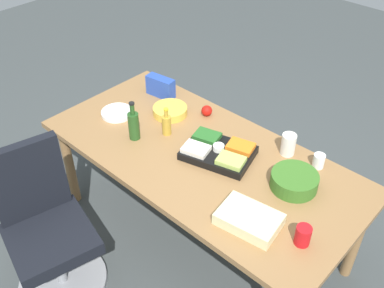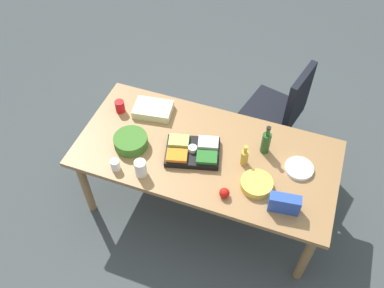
# 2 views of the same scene
# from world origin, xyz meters

# --- Properties ---
(ground_plane) EXTENTS (10.00, 10.00, 0.00)m
(ground_plane) POSITION_xyz_m (0.00, 0.00, 0.00)
(ground_plane) COLOR #3E4444
(conference_table) EXTENTS (2.07, 0.99, 0.75)m
(conference_table) POSITION_xyz_m (0.00, 0.00, 0.67)
(conference_table) COLOR olive
(conference_table) RESTS_ON ground
(office_chair) EXTENTS (0.58, 0.58, 1.01)m
(office_chair) POSITION_xyz_m (0.42, 0.91, 0.39)
(office_chair) COLOR gray
(office_chair) RESTS_ON ground
(paper_plate_stack) EXTENTS (0.26, 0.26, 0.03)m
(paper_plate_stack) POSITION_xyz_m (0.72, 0.08, 0.76)
(paper_plate_stack) COLOR white
(paper_plate_stack) RESTS_ON conference_table
(paper_cup) EXTENTS (0.07, 0.07, 0.09)m
(paper_cup) POSITION_xyz_m (-0.60, -0.39, 0.79)
(paper_cup) COLOR white
(paper_cup) RESTS_ON conference_table
(veggie_tray) EXTENTS (0.48, 0.40, 0.09)m
(veggie_tray) POSITION_xyz_m (-0.09, -0.06, 0.78)
(veggie_tray) COLOR black
(veggie_tray) RESTS_ON conference_table
(salad_bowl) EXTENTS (0.33, 0.33, 0.09)m
(salad_bowl) POSITION_xyz_m (-0.59, -0.14, 0.79)
(salad_bowl) COLOR #386C23
(salad_bowl) RESTS_ON conference_table
(apple_red) EXTENTS (0.09, 0.09, 0.08)m
(apple_red) POSITION_xyz_m (0.25, -0.35, 0.79)
(apple_red) COLOR red
(apple_red) RESTS_ON conference_table
(dressing_bottle) EXTENTS (0.07, 0.07, 0.20)m
(dressing_bottle) POSITION_xyz_m (0.31, -0.01, 0.82)
(dressing_bottle) COLOR gold
(dressing_bottle) RESTS_ON conference_table
(sheet_cake) EXTENTS (0.35, 0.26, 0.07)m
(sheet_cake) POSITION_xyz_m (-0.57, 0.26, 0.78)
(sheet_cake) COLOR beige
(sheet_cake) RESTS_ON conference_table
(chip_bag_blue) EXTENTS (0.23, 0.11, 0.15)m
(chip_bag_blue) POSITION_xyz_m (0.68, -0.31, 0.82)
(chip_bag_blue) COLOR #2749AC
(chip_bag_blue) RESTS_ON conference_table
(wine_bottle) EXTENTS (0.08, 0.08, 0.27)m
(wine_bottle) POSITION_xyz_m (0.43, 0.17, 0.85)
(wine_bottle) COLOR #234D1E
(wine_bottle) RESTS_ON conference_table
(mayo_jar) EXTENTS (0.10, 0.10, 0.14)m
(mayo_jar) POSITION_xyz_m (-0.39, -0.37, 0.82)
(mayo_jar) COLOR white
(mayo_jar) RESTS_ON conference_table
(chip_bowl) EXTENTS (0.27, 0.27, 0.06)m
(chip_bowl) POSITION_xyz_m (0.45, -0.18, 0.78)
(chip_bowl) COLOR gold
(chip_bowl) RESTS_ON conference_table
(red_solo_cup) EXTENTS (0.10, 0.10, 0.11)m
(red_solo_cup) POSITION_xyz_m (-0.84, 0.18, 0.80)
(red_solo_cup) COLOR red
(red_solo_cup) RESTS_ON conference_table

